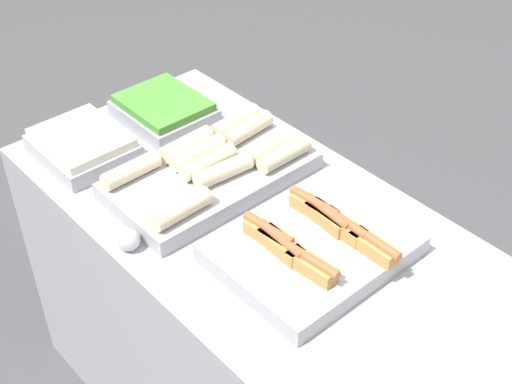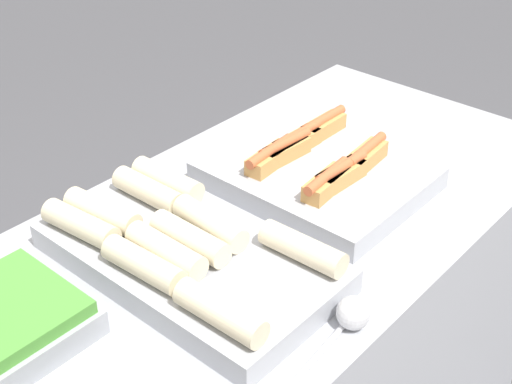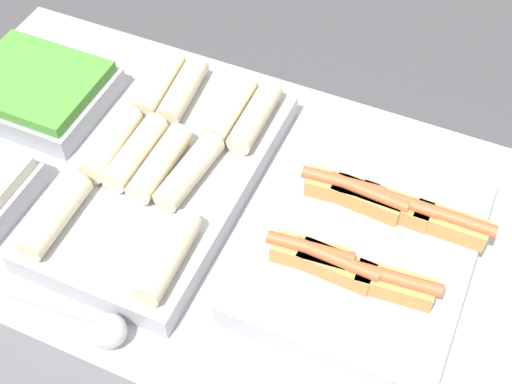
{
  "view_description": "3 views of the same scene",
  "coord_description": "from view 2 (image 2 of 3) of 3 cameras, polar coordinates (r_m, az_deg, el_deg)",
  "views": [
    {
      "loc": [
        1.03,
        -0.94,
        2.11
      ],
      "look_at": [
        -0.03,
        0.0,
        0.98
      ],
      "focal_mm": 50.0,
      "sensor_mm": 36.0,
      "label": 1
    },
    {
      "loc": [
        -0.92,
        -0.78,
        1.74
      ],
      "look_at": [
        -0.03,
        0.0,
        0.98
      ],
      "focal_mm": 50.0,
      "sensor_mm": 36.0,
      "label": 2
    },
    {
      "loc": [
        0.29,
        -0.71,
        1.95
      ],
      "look_at": [
        -0.03,
        0.0,
        0.98
      ],
      "focal_mm": 50.0,
      "sensor_mm": 36.0,
      "label": 3
    }
  ],
  "objects": [
    {
      "name": "tray_wraps",
      "position": [
        1.33,
        -5.76,
        -4.62
      ],
      "size": [
        0.31,
        0.56,
        0.1
      ],
      "color": "#A8AAB2",
      "rests_on": "counter"
    },
    {
      "name": "serving_spoon_near",
      "position": [
        1.22,
        7.53,
        -9.87
      ],
      "size": [
        0.23,
        0.06,
        0.06
      ],
      "color": "silver",
      "rests_on": "counter"
    },
    {
      "name": "counter",
      "position": [
        1.77,
        0.66,
        -14.08
      ],
      "size": [
        1.53,
        0.73,
        0.9
      ],
      "color": "#A8AAB2",
      "rests_on": "ground_plane"
    },
    {
      "name": "tray_hotdogs",
      "position": [
        1.58,
        4.87,
        1.68
      ],
      "size": [
        0.38,
        0.45,
        0.1
      ],
      "color": "#A8AAB2",
      "rests_on": "counter"
    }
  ]
}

